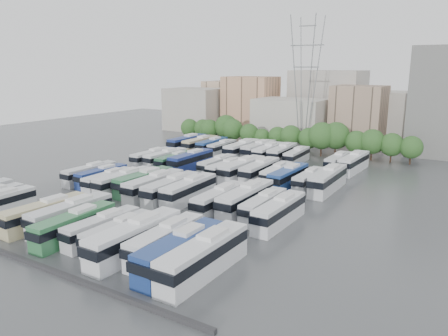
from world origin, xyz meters
The scene contains 50 objects.
ground centered at (0.00, 0.00, 0.00)m, with size 220.00×220.00×0.00m, color #424447.
parapet centered at (0.00, -33.00, 0.25)m, with size 56.00×0.50×0.50m, color #2D2D30.
tree_line centered at (0.50, 42.16, 4.37)m, with size 65.13×8.18×8.35m.
city_buildings centered at (-7.46, 71.86, 7.87)m, with size 102.00×35.00×20.00m.
apartment_tower centered at (34.00, 58.00, 13.00)m, with size 14.00×14.00×26.00m, color silver.
electricity_pylon centered at (2.00, 50.00, 18.66)m, with size 9.00×6.91×33.83m.
bus_r0_s5 centered at (-4.98, -24.61, 1.91)m, with size 3.34×12.51×3.89m.
bus_r0_s6 centered at (-1.65, -23.11, 1.95)m, with size 2.83×12.66×3.97m.
bus_r0_s7 centered at (1.86, -25.41, 1.87)m, with size 3.11×12.24×3.81m.
bus_r0_s8 centered at (5.14, -23.89, 1.71)m, with size 2.85×11.19×3.48m.
bus_r0_s9 centered at (8.11, -23.91, 1.68)m, with size 2.48×10.91×3.42m.
bus_r0_s10 centered at (11.62, -24.87, 2.10)m, with size 3.04×13.67×4.29m.
bus_r0_s11 centered at (14.80, -23.19, 1.89)m, with size 3.13×12.33×3.84m.
bus_r0_s12 centered at (18.17, -24.84, 2.03)m, with size 2.88×13.15×4.13m.
bus_r0_s13 centered at (21.22, -24.78, 2.10)m, with size 2.98×13.63×4.27m.
bus_r1_s1 centered at (-18.26, -5.24, 1.74)m, with size 2.81×11.38×3.55m.
bus_r1_s2 centered at (-15.05, -5.31, 1.67)m, with size 2.66×10.93×3.41m.
bus_r1_s3 centered at (-11.65, -6.87, 1.68)m, with size 2.73×10.95×3.41m.
bus_r1_s4 centered at (-8.23, -6.59, 1.88)m, with size 2.98×12.25×3.82m.
bus_r1_s5 centered at (-5.09, -4.91, 1.92)m, with size 3.19×12.56×3.91m.
bus_r1_s6 centered at (-1.71, -6.13, 1.99)m, with size 2.83×12.90×4.04m.
bus_r1_s7 centered at (1.85, -5.96, 1.97)m, with size 3.05×12.84×4.01m.
bus_r1_s8 centered at (4.81, -5.21, 1.95)m, with size 3.23×12.75×3.97m.
bus_r1_s10 centered at (11.61, -6.77, 1.88)m, with size 2.88×12.28×3.84m.
bus_r1_s11 centered at (15.02, -4.79, 2.05)m, with size 2.99×13.35×4.18m.
bus_r1_s12 centered at (18.31, -5.44, 1.75)m, with size 2.65×11.38×3.56m.
bus_r1_s13 centered at (21.58, -7.10, 1.90)m, with size 2.76×12.34×3.87m.
bus_r2_s1 centered at (-18.05, 12.02, 1.77)m, with size 2.74×11.51×3.60m.
bus_r2_s2 centered at (-14.88, 12.85, 1.81)m, with size 3.15×11.83×3.68m.
bus_r2_s3 centered at (-11.49, 11.88, 1.71)m, with size 2.50×11.14×3.49m.
bus_r2_s4 centered at (-8.18, 13.10, 1.97)m, with size 2.85×12.82×4.02m.
bus_r2_s6 centered at (-1.73, 13.38, 1.72)m, with size 2.66×11.24×3.51m.
bus_r2_s7 centered at (1.68, 11.41, 1.73)m, with size 3.02×11.32×3.52m.
bus_r2_s8 centered at (5.01, 11.73, 2.04)m, with size 3.24×13.31×4.15m.
bus_r2_s9 centered at (8.25, 12.80, 1.96)m, with size 3.12×12.78×3.99m.
bus_r2_s10 centered at (11.63, 13.11, 1.70)m, with size 2.97×11.17×3.47m.
bus_r2_s11 centered at (14.76, 11.43, 1.90)m, with size 2.96×12.38×3.87m.
bus_r2_s12 centered at (18.26, 12.40, 1.66)m, with size 2.43×10.81×3.39m.
bus_r2_s13 centered at (21.68, 12.64, 2.05)m, with size 3.09×13.37×4.18m.
bus_r3_s0 centered at (-21.65, 29.85, 2.02)m, with size 3.32×13.20×4.11m.
bus_r3_s1 centered at (-18.21, 30.70, 1.91)m, with size 2.92×12.43×3.89m.
bus_r3_s2 centered at (-14.69, 30.97, 1.82)m, with size 2.97×11.91×3.71m.
bus_r3_s3 centered at (-11.52, 30.65, 1.67)m, with size 2.62×10.90×3.40m.
bus_r3_s5 centered at (-5.07, 29.46, 2.06)m, with size 2.94×13.38×4.20m.
bus_r3_s6 centered at (-1.51, 31.07, 2.00)m, with size 3.08×13.06×4.08m.
bus_r3_s7 centered at (1.58, 29.85, 1.95)m, with size 3.25×12.76×3.97m.
bus_r3_s8 centered at (4.84, 30.57, 1.96)m, with size 3.44×12.88×4.00m.
bus_r3_s9 centered at (8.40, 30.45, 1.74)m, with size 3.00×11.39×3.54m.
bus_r3_s12 centered at (18.08, 29.50, 1.72)m, with size 2.47×11.18×3.51m.
bus_r3_s13 centered at (21.44, 29.42, 1.96)m, with size 3.24×12.79×3.98m.
Camera 1 is at (45.27, -59.36, 21.39)m, focal length 35.00 mm.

